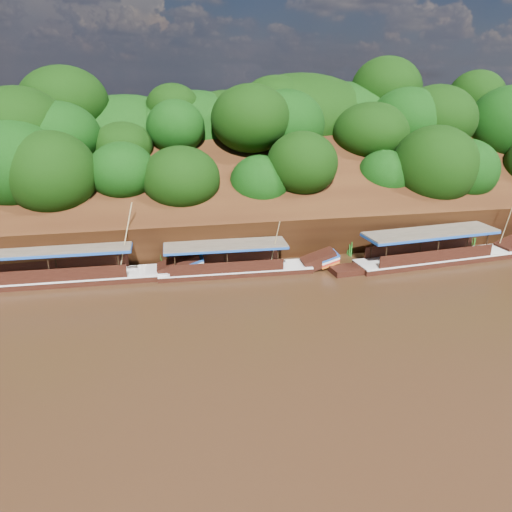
# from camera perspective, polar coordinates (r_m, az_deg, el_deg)

# --- Properties ---
(ground) EXTENTS (160.00, 160.00, 0.00)m
(ground) POSITION_cam_1_polar(r_m,az_deg,el_deg) (31.72, 2.94, -6.64)
(ground) COLOR black
(ground) RESTS_ON ground
(riverbank) EXTENTS (120.00, 30.06, 19.40)m
(riverbank) POSITION_cam_1_polar(r_m,az_deg,el_deg) (52.16, -3.08, 6.31)
(riverbank) COLOR black
(riverbank) RESTS_ON ground
(boat_0) EXTENTS (16.64, 3.94, 6.90)m
(boat_0) POSITION_cam_1_polar(r_m,az_deg,el_deg) (43.10, 20.93, 0.24)
(boat_0) COLOR black
(boat_0) RESTS_ON ground
(boat_1) EXTENTS (13.83, 2.74, 4.74)m
(boat_1) POSITION_cam_1_polar(r_m,az_deg,el_deg) (37.90, -1.29, -1.15)
(boat_1) COLOR black
(boat_1) RESTS_ON ground
(boat_2) EXTENTS (17.15, 2.96, 6.17)m
(boat_2) POSITION_cam_1_polar(r_m,az_deg,el_deg) (38.54, -19.53, -1.87)
(boat_2) COLOR black
(boat_2) RESTS_ON ground
(reeds) EXTENTS (48.33, 2.35, 2.25)m
(reeds) POSITION_cam_1_polar(r_m,az_deg,el_deg) (39.62, -4.40, 0.32)
(reeds) COLOR #1E6519
(reeds) RESTS_ON ground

